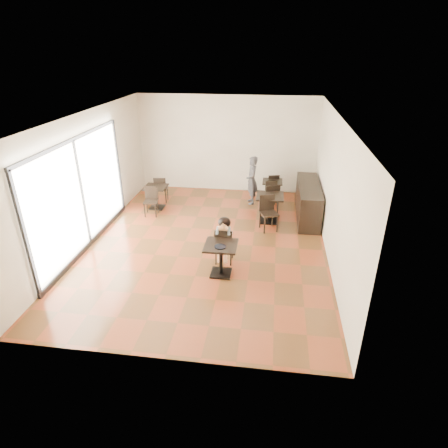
% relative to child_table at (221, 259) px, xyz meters
% --- Properties ---
extents(floor, '(6.00, 8.00, 0.01)m').
position_rel_child_table_xyz_m(floor, '(-0.56, 1.39, -0.37)').
color(floor, brown).
rests_on(floor, ground).
extents(ceiling, '(6.00, 8.00, 0.01)m').
position_rel_child_table_xyz_m(ceiling, '(-0.56, 1.39, 2.83)').
color(ceiling, silver).
rests_on(ceiling, floor).
extents(wall_back, '(6.00, 0.01, 3.20)m').
position_rel_child_table_xyz_m(wall_back, '(-0.56, 5.39, 1.23)').
color(wall_back, white).
rests_on(wall_back, floor).
extents(wall_front, '(6.00, 0.01, 3.20)m').
position_rel_child_table_xyz_m(wall_front, '(-0.56, -2.61, 1.23)').
color(wall_front, white).
rests_on(wall_front, floor).
extents(wall_left, '(0.01, 8.00, 3.20)m').
position_rel_child_table_xyz_m(wall_left, '(-3.56, 1.39, 1.23)').
color(wall_left, white).
rests_on(wall_left, floor).
extents(wall_right, '(0.01, 8.00, 3.20)m').
position_rel_child_table_xyz_m(wall_right, '(2.44, 1.39, 1.23)').
color(wall_right, white).
rests_on(wall_right, floor).
extents(storefront_window, '(0.04, 4.50, 2.60)m').
position_rel_child_table_xyz_m(storefront_window, '(-3.53, 0.89, 1.03)').
color(storefront_window, white).
rests_on(storefront_window, floor).
extents(child_table, '(0.70, 0.70, 0.75)m').
position_rel_child_table_xyz_m(child_table, '(0.00, 0.00, 0.00)').
color(child_table, black).
rests_on(child_table, floor).
extents(child_chair, '(0.40, 0.40, 0.90)m').
position_rel_child_table_xyz_m(child_chair, '(0.00, 0.55, 0.08)').
color(child_chair, black).
rests_on(child_chair, floor).
extents(child, '(0.40, 0.56, 1.13)m').
position_rel_child_table_xyz_m(child, '(0.00, 0.55, 0.19)').
color(child, gray).
rests_on(child, child_chair).
extents(plate, '(0.25, 0.25, 0.02)m').
position_rel_child_table_xyz_m(plate, '(0.00, -0.10, 0.38)').
color(plate, black).
rests_on(plate, child_table).
extents(pizza_slice, '(0.26, 0.20, 0.06)m').
position_rel_child_table_xyz_m(pizza_slice, '(0.00, 0.36, 0.60)').
color(pizza_slice, '#E8C574').
rests_on(pizza_slice, child).
extents(adult_patron, '(0.49, 0.63, 1.53)m').
position_rel_child_table_xyz_m(adult_patron, '(0.38, 4.25, 0.39)').
color(adult_patron, '#3D3D42').
rests_on(adult_patron, floor).
extents(cafe_table_mid, '(0.99, 0.99, 0.80)m').
position_rel_child_table_xyz_m(cafe_table_mid, '(0.98, 2.92, 0.03)').
color(cafe_table_mid, black).
rests_on(cafe_table_mid, floor).
extents(cafe_table_left, '(0.73, 0.73, 0.71)m').
position_rel_child_table_xyz_m(cafe_table_left, '(-2.52, 3.44, -0.02)').
color(cafe_table_left, black).
rests_on(cafe_table_left, floor).
extents(cafe_table_back, '(0.77, 0.77, 0.67)m').
position_rel_child_table_xyz_m(cafe_table_back, '(1.03, 4.55, -0.04)').
color(cafe_table_back, black).
rests_on(cafe_table_back, floor).
extents(chair_mid_a, '(0.57, 0.57, 0.97)m').
position_rel_child_table_xyz_m(chair_mid_a, '(0.98, 3.47, 0.11)').
color(chair_mid_a, black).
rests_on(chair_mid_a, floor).
extents(chair_mid_b, '(0.57, 0.57, 0.97)m').
position_rel_child_table_xyz_m(chair_mid_b, '(0.98, 2.37, 0.11)').
color(chair_mid_b, black).
rests_on(chair_mid_b, floor).
extents(chair_left_a, '(0.42, 0.42, 0.85)m').
position_rel_child_table_xyz_m(chair_left_a, '(-2.52, 3.99, 0.05)').
color(chair_left_a, black).
rests_on(chair_left_a, floor).
extents(chair_left_b, '(0.42, 0.42, 0.85)m').
position_rel_child_table_xyz_m(chair_left_b, '(-2.52, 2.89, 0.05)').
color(chair_left_b, black).
rests_on(chair_left_b, floor).
extents(chair_back_a, '(0.44, 0.44, 0.80)m').
position_rel_child_table_xyz_m(chair_back_a, '(1.03, 4.89, 0.03)').
color(chair_back_a, black).
rests_on(chair_back_a, floor).
extents(chair_back_b, '(0.44, 0.44, 0.80)m').
position_rel_child_table_xyz_m(chair_back_b, '(1.03, 4.00, 0.03)').
color(chair_back_b, black).
rests_on(chair_back_b, floor).
extents(service_counter, '(0.60, 2.40, 1.00)m').
position_rel_child_table_xyz_m(service_counter, '(2.09, 3.39, 0.13)').
color(service_counter, black).
rests_on(service_counter, floor).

